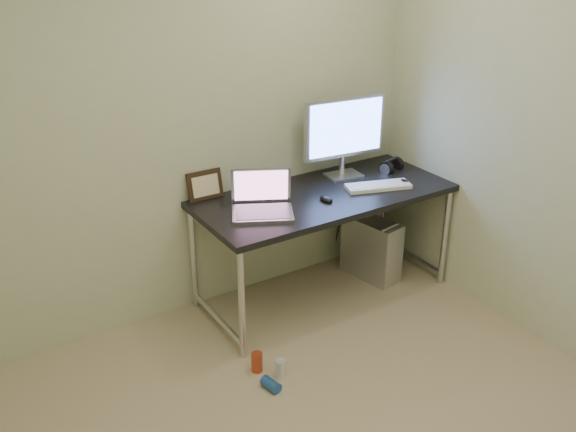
{
  "coord_description": "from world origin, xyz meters",
  "views": [
    {
      "loc": [
        -1.31,
        -1.69,
        2.34
      ],
      "look_at": [
        0.42,
        1.03,
        0.85
      ],
      "focal_mm": 40.0,
      "sensor_mm": 36.0,
      "label": 1
    }
  ],
  "objects": [
    {
      "name": "can_blue",
      "position": [
        0.11,
        0.72,
        0.03
      ],
      "size": [
        0.08,
        0.12,
        0.06
      ],
      "primitive_type": "cylinder",
      "rotation": [
        1.57,
        0.0,
        0.21
      ],
      "color": "#2250A0",
      "rests_on": "ground"
    },
    {
      "name": "can_white",
      "position": [
        0.21,
        0.79,
        0.06
      ],
      "size": [
        0.06,
        0.06,
        0.11
      ],
      "primitive_type": "cylinder",
      "rotation": [
        0.0,
        0.0,
        -0.03
      ],
      "color": "silver",
      "rests_on": "ground"
    },
    {
      "name": "mouse_right",
      "position": [
        1.44,
        1.23,
        0.77
      ],
      "size": [
        0.11,
        0.14,
        0.04
      ],
      "primitive_type": "ellipsoid",
      "rotation": [
        0.0,
        0.0,
        -0.33
      ],
      "color": "black",
      "rests_on": "desk"
    },
    {
      "name": "picture_frame",
      "position": [
        0.23,
        1.71,
        0.84
      ],
      "size": [
        0.23,
        0.07,
        0.18
      ],
      "primitive_type": "cube",
      "rotation": [
        -0.21,
        0.0,
        -0.02
      ],
      "color": "black",
      "rests_on": "desk"
    },
    {
      "name": "monitor",
      "position": [
        1.19,
        1.56,
        1.07
      ],
      "size": [
        0.59,
        0.2,
        0.55
      ],
      "rotation": [
        0.0,
        0.0,
        -0.11
      ],
      "color": "silver",
      "rests_on": "desk"
    },
    {
      "name": "keyboard",
      "position": [
        1.26,
        1.27,
        0.76
      ],
      "size": [
        0.44,
        0.26,
        0.03
      ],
      "primitive_type": "cube",
      "rotation": [
        0.0,
        0.0,
        -0.32
      ],
      "color": "white",
      "rests_on": "desk"
    },
    {
      "name": "laptop",
      "position": [
        0.44,
        1.36,
        0.81
      ],
      "size": [
        0.46,
        0.43,
        0.25
      ],
      "rotation": [
        0.0,
        0.0,
        -0.48
      ],
      "color": "silver",
      "rests_on": "desk"
    },
    {
      "name": "webcam",
      "position": [
        0.54,
        1.64,
        0.84
      ],
      "size": [
        0.05,
        0.04,
        0.13
      ],
      "rotation": [
        0.0,
        0.0,
        -0.14
      ],
      "color": "silver",
      "rests_on": "desk"
    },
    {
      "name": "cable_b",
      "position": [
        1.39,
        1.68,
        0.38
      ],
      "size": [
        0.02,
        0.11,
        0.71
      ],
      "primitive_type": "cylinder",
      "rotation": [
        0.14,
        0.0,
        0.09
      ],
      "color": "black",
      "rests_on": "ground"
    },
    {
      "name": "cable_a",
      "position": [
        1.3,
        1.7,
        0.4
      ],
      "size": [
        0.01,
        0.16,
        0.69
      ],
      "primitive_type": "cylinder",
      "rotation": [
        0.21,
        0.0,
        0.0
      ],
      "color": "black",
      "rests_on": "ground"
    },
    {
      "name": "mouse_left",
      "position": [
        0.85,
        1.28,
        0.77
      ],
      "size": [
        0.07,
        0.11,
        0.04
      ],
      "primitive_type": "ellipsoid",
      "rotation": [
        0.0,
        0.0,
        -0.06
      ],
      "color": "black",
      "rests_on": "desk"
    },
    {
      "name": "headphones",
      "position": [
        1.55,
        1.47,
        0.78
      ],
      "size": [
        0.19,
        0.11,
        0.11
      ],
      "rotation": [
        0.0,
        0.0,
        0.26
      ],
      "color": "black",
      "rests_on": "desk"
    },
    {
      "name": "desk",
      "position": [
        0.92,
        1.38,
        0.67
      ],
      "size": [
        1.67,
        0.73,
        0.75
      ],
      "color": "black",
      "rests_on": "ground"
    },
    {
      "name": "wall_back",
      "position": [
        0.0,
        1.75,
        1.25
      ],
      "size": [
        3.5,
        0.02,
        2.5
      ],
      "primitive_type": "cube",
      "color": "beige",
      "rests_on": "ground"
    },
    {
      "name": "tower_computer",
      "position": [
        1.35,
        1.4,
        0.22
      ],
      "size": [
        0.26,
        0.45,
        0.47
      ],
      "rotation": [
        0.0,
        0.0,
        0.18
      ],
      "color": "silver",
      "rests_on": "ground"
    },
    {
      "name": "can_red",
      "position": [
        0.12,
        0.9,
        0.06
      ],
      "size": [
        0.07,
        0.07,
        0.12
      ],
      "primitive_type": "cylinder",
      "rotation": [
        0.0,
        0.0,
        -0.08
      ],
      "color": "#B73E21",
      "rests_on": "ground"
    }
  ]
}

